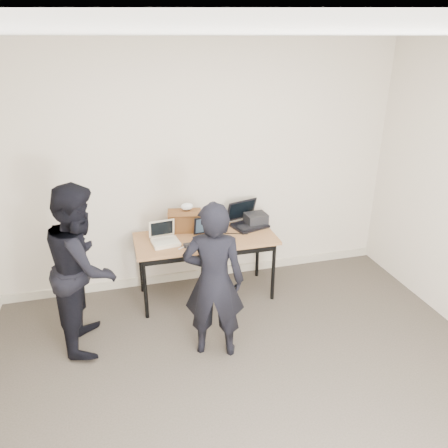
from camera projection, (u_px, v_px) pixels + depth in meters
name	position (u px, v px, depth m)	size (l,w,h in m)	color
room	(274.00, 264.00, 2.80)	(4.60, 4.60, 2.80)	#423B32
desk	(206.00, 243.00, 4.68)	(1.50, 0.66, 0.72)	#8E5E36
laptop_beige	(165.00, 239.00, 4.52)	(0.30, 0.30, 0.22)	beige
laptop_center	(210.00, 234.00, 4.61)	(0.31, 0.30, 0.23)	black
laptop_right	(247.00, 220.00, 4.94)	(0.46, 0.45, 0.27)	black
leather_satchel	(185.00, 220.00, 4.76)	(0.38, 0.24, 0.25)	brown
tissue	(187.00, 207.00, 4.71)	(0.13, 0.10, 0.08)	white
equipment_box	(256.00, 219.00, 4.95)	(0.23, 0.20, 0.13)	black
power_brick	(188.00, 245.00, 4.45)	(0.09, 0.06, 0.03)	black
cables	(210.00, 237.00, 4.67)	(1.15, 0.48, 0.01)	black
person_typist	(214.00, 281.00, 3.79)	(0.54, 0.35, 1.47)	black
person_observer	(83.00, 267.00, 3.93)	(0.76, 0.60, 1.57)	black
baseboard	(203.00, 273.00, 5.30)	(4.50, 0.03, 0.10)	#BFB59E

